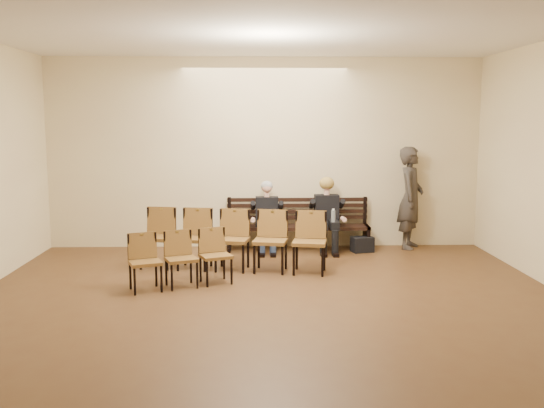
{
  "coord_description": "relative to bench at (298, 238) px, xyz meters",
  "views": [
    {
      "loc": [
        -0.2,
        -6.22,
        2.37
      ],
      "look_at": [
        0.11,
        4.05,
        0.93
      ],
      "focal_mm": 40.0,
      "sensor_mm": 36.0,
      "label": 1
    }
  ],
  "objects": [
    {
      "name": "room_walls",
      "position": [
        -0.6,
        -3.86,
        2.31
      ],
      "size": [
        8.02,
        10.01,
        3.51
      ],
      "color": "beige",
      "rests_on": "ground"
    },
    {
      "name": "chair_row_back",
      "position": [
        -1.84,
        -2.43,
        0.18
      ],
      "size": [
        1.5,
        0.94,
        0.8
      ],
      "primitive_type": "cube",
      "rotation": [
        0.0,
        0.0,
        0.38
      ],
      "color": "brown",
      "rests_on": "ground"
    },
    {
      "name": "ground",
      "position": [
        -0.6,
        -4.65,
        -0.23
      ],
      "size": [
        10.0,
        10.0,
        0.0
      ],
      "primitive_type": "plane",
      "color": "#52361C",
      "rests_on": "ground"
    },
    {
      "name": "bench",
      "position": [
        0.0,
        0.0,
        0.0
      ],
      "size": [
        2.6,
        0.9,
        0.45
      ],
      "primitive_type": "cube",
      "color": "black",
      "rests_on": "ground"
    },
    {
      "name": "seated_woman",
      "position": [
        0.52,
        -0.12,
        0.4
      ],
      "size": [
        0.54,
        0.75,
        1.25
      ],
      "primitive_type": null,
      "color": "black",
      "rests_on": "ground"
    },
    {
      "name": "seated_man",
      "position": [
        -0.57,
        -0.12,
        0.38
      ],
      "size": [
        0.51,
        0.7,
        1.21
      ],
      "primitive_type": null,
      "color": "black",
      "rests_on": "ground"
    },
    {
      "name": "passerby",
      "position": [
        2.08,
        0.1,
        0.86
      ],
      "size": [
        0.79,
        0.93,
        2.16
      ],
      "primitive_type": "imported",
      "rotation": [
        0.0,
        0.0,
        1.15
      ],
      "color": "#36302C",
      "rests_on": "ground"
    },
    {
      "name": "chair_row_front",
      "position": [
        -1.15,
        -1.47,
        0.26
      ],
      "size": [
        3.01,
        1.07,
        0.97
      ],
      "primitive_type": "cube",
      "rotation": [
        0.0,
        0.0,
        -0.19
      ],
      "color": "brown",
      "rests_on": "ground"
    },
    {
      "name": "laptop",
      "position": [
        -0.57,
        -0.24,
        0.34
      ],
      "size": [
        0.33,
        0.26,
        0.24
      ],
      "primitive_type": "cube",
      "rotation": [
        0.0,
        0.0,
        -0.02
      ],
      "color": "silver",
      "rests_on": "bench"
    },
    {
      "name": "bag",
      "position": [
        1.15,
        -0.21,
        -0.09
      ],
      "size": [
        0.42,
        0.34,
        0.28
      ],
      "primitive_type": "cube",
      "rotation": [
        0.0,
        0.0,
        0.24
      ],
      "color": "black",
      "rests_on": "ground"
    },
    {
      "name": "water_bottle",
      "position": [
        0.59,
        -0.42,
        0.35
      ],
      "size": [
        0.08,
        0.08,
        0.24
      ],
      "primitive_type": "cylinder",
      "rotation": [
        0.0,
        0.0,
        -0.07
      ],
      "color": "silver",
      "rests_on": "bench"
    }
  ]
}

